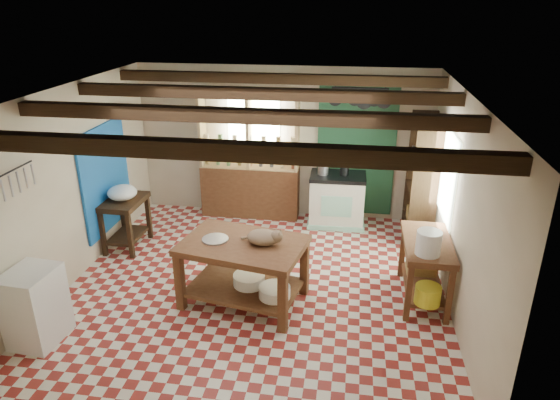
# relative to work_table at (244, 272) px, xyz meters

# --- Properties ---
(floor) EXTENTS (5.00, 5.00, 0.02)m
(floor) POSITION_rel_work_table_xyz_m (0.08, 0.37, -0.43)
(floor) COLOR maroon
(floor) RESTS_ON ground
(ceiling) EXTENTS (5.00, 5.00, 0.02)m
(ceiling) POSITION_rel_work_table_xyz_m (0.08, 0.37, 2.18)
(ceiling) COLOR #434347
(ceiling) RESTS_ON wall_back
(wall_back) EXTENTS (5.00, 0.04, 2.60)m
(wall_back) POSITION_rel_work_table_xyz_m (0.08, 2.87, 0.88)
(wall_back) COLOR beige
(wall_back) RESTS_ON floor
(wall_front) EXTENTS (5.00, 0.04, 2.60)m
(wall_front) POSITION_rel_work_table_xyz_m (0.08, -2.13, 0.88)
(wall_front) COLOR beige
(wall_front) RESTS_ON floor
(wall_left) EXTENTS (0.04, 5.00, 2.60)m
(wall_left) POSITION_rel_work_table_xyz_m (-2.42, 0.37, 0.88)
(wall_left) COLOR beige
(wall_left) RESTS_ON floor
(wall_right) EXTENTS (0.04, 5.00, 2.60)m
(wall_right) POSITION_rel_work_table_xyz_m (2.58, 0.37, 0.88)
(wall_right) COLOR beige
(wall_right) RESTS_ON floor
(ceiling_beams) EXTENTS (5.00, 3.80, 0.15)m
(ceiling_beams) POSITION_rel_work_table_xyz_m (0.08, 0.37, 2.06)
(ceiling_beams) COLOR #342112
(ceiling_beams) RESTS_ON ceiling
(blue_wall_patch) EXTENTS (0.04, 1.40, 1.60)m
(blue_wall_patch) POSITION_rel_work_table_xyz_m (-2.39, 1.27, 0.68)
(blue_wall_patch) COLOR #175CB1
(blue_wall_patch) RESTS_ON wall_left
(green_wall_patch) EXTENTS (1.30, 0.04, 2.30)m
(green_wall_patch) POSITION_rel_work_table_xyz_m (1.33, 2.84, 0.83)
(green_wall_patch) COLOR #1C472C
(green_wall_patch) RESTS_ON wall_back
(window_back) EXTENTS (0.90, 0.02, 0.80)m
(window_back) POSITION_rel_work_table_xyz_m (-0.42, 2.85, 1.28)
(window_back) COLOR silver
(window_back) RESTS_ON wall_back
(window_right) EXTENTS (0.02, 1.30, 1.20)m
(window_right) POSITION_rel_work_table_xyz_m (2.56, 1.37, 0.98)
(window_right) COLOR silver
(window_right) RESTS_ON wall_right
(utensil_rail) EXTENTS (0.06, 0.90, 0.28)m
(utensil_rail) POSITION_rel_work_table_xyz_m (-2.36, -0.83, 1.36)
(utensil_rail) COLOR black
(utensil_rail) RESTS_ON wall_left
(pot_rack) EXTENTS (0.86, 0.12, 0.36)m
(pot_rack) POSITION_rel_work_table_xyz_m (1.33, 2.42, 1.76)
(pot_rack) COLOR black
(pot_rack) RESTS_ON ceiling
(shelving_unit) EXTENTS (1.70, 0.34, 2.20)m
(shelving_unit) POSITION_rel_work_table_xyz_m (-0.47, 2.68, 0.68)
(shelving_unit) COLOR tan
(shelving_unit) RESTS_ON floor
(tall_rack) EXTENTS (0.40, 0.86, 2.00)m
(tall_rack) POSITION_rel_work_table_xyz_m (2.36, 2.17, 0.58)
(tall_rack) COLOR #342112
(tall_rack) RESTS_ON floor
(work_table) EXTENTS (1.65, 1.26, 0.84)m
(work_table) POSITION_rel_work_table_xyz_m (0.00, 0.00, 0.00)
(work_table) COLOR brown
(work_table) RESTS_ON floor
(stove) EXTENTS (0.92, 0.63, 0.89)m
(stove) POSITION_rel_work_table_xyz_m (1.06, 2.52, 0.03)
(stove) COLOR silver
(stove) RESTS_ON floor
(prep_table) EXTENTS (0.55, 0.79, 0.79)m
(prep_table) POSITION_rel_work_table_xyz_m (-2.12, 1.20, -0.02)
(prep_table) COLOR #342112
(prep_table) RESTS_ON floor
(white_cabinet) EXTENTS (0.53, 0.62, 0.88)m
(white_cabinet) POSITION_rel_work_table_xyz_m (-2.14, -1.10, 0.02)
(white_cabinet) COLOR white
(white_cabinet) RESTS_ON floor
(right_counter) EXTENTS (0.59, 1.16, 0.83)m
(right_counter) POSITION_rel_work_table_xyz_m (2.26, 0.41, -0.01)
(right_counter) COLOR brown
(right_counter) RESTS_ON floor
(cat) EXTENTS (0.41, 0.31, 0.18)m
(cat) POSITION_rel_work_table_xyz_m (0.25, 0.00, 0.51)
(cat) COLOR #997859
(cat) RESTS_ON work_table
(steel_tray) EXTENTS (0.39, 0.39, 0.02)m
(steel_tray) POSITION_rel_work_table_xyz_m (-0.35, 0.02, 0.43)
(steel_tray) COLOR #ACABB3
(steel_tray) RESTS_ON work_table
(basin_large) EXTENTS (0.48, 0.48, 0.14)m
(basin_large) POSITION_rel_work_table_xyz_m (0.06, 0.04, -0.13)
(basin_large) COLOR white
(basin_large) RESTS_ON work_table
(basin_small) EXTENTS (0.46, 0.46, 0.14)m
(basin_small) POSITION_rel_work_table_xyz_m (0.42, -0.18, -0.13)
(basin_small) COLOR white
(basin_small) RESTS_ON work_table
(kettle_left) EXTENTS (0.18, 0.18, 0.21)m
(kettle_left) POSITION_rel_work_table_xyz_m (0.81, 2.52, 0.58)
(kettle_left) COLOR #ACABB3
(kettle_left) RESTS_ON stove
(kettle_right) EXTENTS (0.15, 0.15, 0.18)m
(kettle_right) POSITION_rel_work_table_xyz_m (1.16, 2.52, 0.57)
(kettle_right) COLOR black
(kettle_right) RESTS_ON stove
(enamel_bowl) EXTENTS (0.44, 0.44, 0.22)m
(enamel_bowl) POSITION_rel_work_table_xyz_m (-2.12, 1.20, 0.48)
(enamel_bowl) COLOR white
(enamel_bowl) RESTS_ON prep_table
(white_bucket) EXTENTS (0.29, 0.29, 0.29)m
(white_bucket) POSITION_rel_work_table_xyz_m (2.21, 0.06, 0.56)
(white_bucket) COLOR white
(white_bucket) RESTS_ON right_counter
(wicker_basket) EXTENTS (0.38, 0.30, 0.26)m
(wicker_basket) POSITION_rel_work_table_xyz_m (2.26, 0.71, -0.07)
(wicker_basket) COLOR #9F7C40
(wicker_basket) RESTS_ON right_counter
(yellow_tub) EXTENTS (0.31, 0.31, 0.23)m
(yellow_tub) POSITION_rel_work_table_xyz_m (2.26, -0.04, -0.09)
(yellow_tub) COLOR yellow
(yellow_tub) RESTS_ON right_counter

